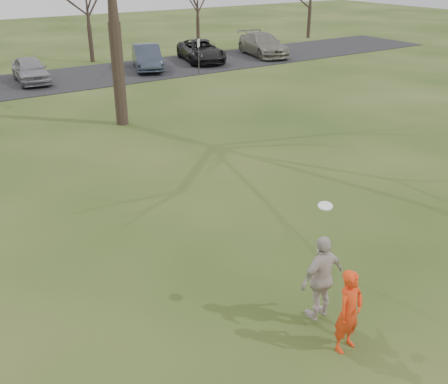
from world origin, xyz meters
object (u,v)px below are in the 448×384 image
at_px(car_5, 147,57).
at_px(catching_play, 322,278).
at_px(player_defender, 349,311).
at_px(car_4, 30,70).
at_px(car_6, 201,51).
at_px(car_7, 263,44).

relative_size(car_5, catching_play, 1.92).
relative_size(player_defender, car_5, 0.36).
relative_size(player_defender, catching_play, 0.70).
bearing_deg(car_4, player_defender, -87.97).
distance_m(player_defender, car_5, 26.46).
bearing_deg(car_4, car_5, 2.36).
relative_size(player_defender, car_4, 0.40).
bearing_deg(player_defender, car_4, 80.18).
distance_m(car_6, catching_play, 27.61).
distance_m(car_5, car_6, 4.24).
xyz_separation_m(car_4, catching_play, (-0.84, -24.58, 0.29)).
distance_m(car_4, car_6, 11.36).
height_order(car_4, car_6, car_6).
bearing_deg(car_6, car_4, -164.88).
distance_m(player_defender, catching_play, 0.86).
relative_size(player_defender, car_7, 0.31).
bearing_deg(car_5, player_defender, -88.39).
bearing_deg(car_7, player_defender, -112.39).
bearing_deg(car_4, catching_play, -87.80).
distance_m(car_4, car_7, 16.24).
bearing_deg(car_6, catching_play, -102.04).
bearing_deg(catching_play, car_6, 63.78).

